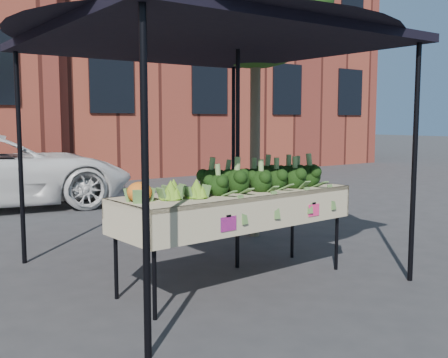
{
  "coord_description": "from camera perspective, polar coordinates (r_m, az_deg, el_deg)",
  "views": [
    {
      "loc": [
        -3.15,
        -4.1,
        1.58
      ],
      "look_at": [
        -0.12,
        0.07,
        1.0
      ],
      "focal_mm": 42.33,
      "sensor_mm": 36.0,
      "label": 1
    }
  ],
  "objects": [
    {
      "name": "ground",
      "position": [
        5.41,
        1.42,
        -10.57
      ],
      "size": [
        90.0,
        90.0,
        0.0
      ],
      "primitive_type": "plane",
      "color": "#2F2F31"
    },
    {
      "name": "romanesco_cluster",
      "position": [
        4.64,
        -5.08,
        -0.64
      ],
      "size": [
        0.45,
        0.49,
        0.22
      ],
      "primitive_type": "ellipsoid",
      "color": "#77B027",
      "rests_on": "table"
    },
    {
      "name": "table",
      "position": [
        5.12,
        1.33,
        -6.33
      ],
      "size": [
        2.44,
        0.93,
        0.9
      ],
      "color": "beige",
      "rests_on": "ground"
    },
    {
      "name": "building_right",
      "position": [
        19.64,
        -4.71,
        14.18
      ],
      "size": [
        12.0,
        8.0,
        8.5
      ],
      "primitive_type": "cube",
      "color": "maroon",
      "rests_on": "ground"
    },
    {
      "name": "broccoli_heap",
      "position": [
        5.24,
        4.0,
        0.54
      ],
      "size": [
        1.49,
        0.59,
        0.29
      ],
      "primitive_type": "ellipsoid",
      "color": "black",
      "rests_on": "table"
    },
    {
      "name": "cauliflower_pair",
      "position": [
        4.43,
        -9.12,
        -1.18
      ],
      "size": [
        0.22,
        0.22,
        0.2
      ],
      "primitive_type": "ellipsoid",
      "color": "orange",
      "rests_on": "table"
    },
    {
      "name": "canopy",
      "position": [
        5.4,
        -1.99,
        4.19
      ],
      "size": [
        3.16,
        3.16,
        2.74
      ],
      "primitive_type": null,
      "color": "black",
      "rests_on": "ground"
    },
    {
      "name": "street_tree",
      "position": [
        7.12,
        3.41,
        9.66
      ],
      "size": [
        2.01,
        2.01,
        3.97
      ],
      "primitive_type": null,
      "color": "#1E4C14",
      "rests_on": "ground"
    }
  ]
}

